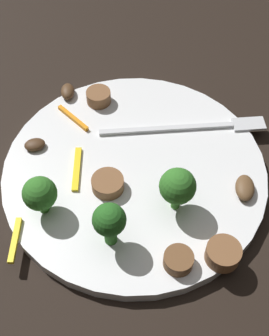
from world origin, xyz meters
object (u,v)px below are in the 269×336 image
Objects in this scene: plate at (134,172)px; sausage_slice_2 at (99,97)px; pepper_strip_0 at (77,169)px; pepper_strip_1 at (73,118)px; mushroom_2 at (36,143)px; broccoli_floret_0 at (178,187)px; broccoli_floret_2 at (111,222)px; broccoli_floret_1 at (40,194)px; pepper_strip_2 at (15,240)px; fork at (196,127)px; sausage_slice_3 at (108,184)px; mushroom_0 at (68,91)px; sausage_slice_0 at (223,253)px; mushroom_1 at (245,187)px; sausage_slice_1 at (178,260)px.

sausage_slice_2 is (-0.06, 0.08, 0.01)m from plate.
pepper_strip_1 is at bearing 112.36° from pepper_strip_0.
plate is 12.32× the size of mushroom_2.
broccoli_floret_2 is at bearing -133.13° from broccoli_floret_0.
sausage_slice_2 is (-0.06, 0.16, -0.03)m from broccoli_floret_2.
pepper_strip_1 is (-0.08, 0.13, -0.03)m from broccoli_floret_2.
pepper_strip_0 is at bearing -20.48° from mushroom_2.
broccoli_floret_1 is 0.12m from pepper_strip_1.
pepper_strip_2 reaches higher than plate.
mushroom_2 is at bearing -119.31° from sausage_slice_2.
broccoli_floret_1 is (-0.12, -0.14, 0.02)m from fork.
fork is 0.12m from sausage_slice_3.
mushroom_0 is (-0.15, 0.01, 0.00)m from fork.
plate is 5.04× the size of pepper_strip_0.
fork is 3.41× the size of broccoli_floret_2.
sausage_slice_2 reaches higher than mushroom_2.
broccoli_floret_2 is 2.35× the size of mushroom_2.
sausage_slice_0 is at bearing 4.84° from broccoli_floret_2.
mushroom_1 is at bearing -67.68° from fork.
plate is 0.14m from pepper_strip_2.
broccoli_floret_1 is 0.19m from mushroom_1.
sausage_slice_1 is 0.96× the size of sausage_slice_2.
broccoli_floret_2 reaches higher than broccoli_floret_1.
sausage_slice_3 is 0.10m from pepper_strip_1.
mushroom_2 is at bearing 141.73° from broccoli_floret_2.
broccoli_floret_1 is at bearing -78.55° from mushroom_0.
mushroom_1 is 0.57× the size of pepper_strip_0.
sausage_slice_3 is (-0.02, -0.03, 0.01)m from plate.
plate is 0.11m from sausage_slice_1.
fork is 0.15m from sausage_slice_0.
broccoli_floret_2 reaches higher than sausage_slice_0.
fork is at bearing -5.10° from mushroom_0.
sausage_slice_0 is at bearing -21.23° from sausage_slice_3.
pepper_strip_0 is at bearing 160.89° from sausage_slice_3.
mushroom_2 is at bearing 179.73° from mushroom_1.
mushroom_1 is at bearing 38.17° from broccoli_floret_2.
sausage_slice_0 is 0.25m from mushroom_0.
mushroom_1 is (0.18, 0.07, -0.02)m from broccoli_floret_1.
mushroom_2 is 0.06m from pepper_strip_0.
mushroom_0 is at bearing 126.09° from sausage_slice_3.
pepper_strip_1 and pepper_strip_2 have the same top height.
mushroom_2 is (-0.16, 0.04, -0.03)m from broccoli_floret_0.
broccoli_floret_2 is at bearing -68.89° from sausage_slice_3.
pepper_strip_2 is (0.02, -0.11, -0.00)m from mushroom_2.
sausage_slice_1 is (0.01, -0.06, -0.03)m from broccoli_floret_0.
broccoli_floret_0 is (-0.00, -0.10, 0.03)m from fork.
mushroom_1 is at bearing 13.48° from sausage_slice_3.
sausage_slice_3 reaches higher than fork.
sausage_slice_1 and sausage_slice_3 have the same top height.
broccoli_floret_0 is at bearing -150.23° from mushroom_1.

